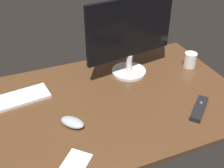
% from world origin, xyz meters
% --- Properties ---
extents(desk, '(1.40, 0.84, 0.02)m').
position_xyz_m(desk, '(0.00, 0.00, 0.01)').
color(desk, '#4C301C').
rests_on(desk, ground).
extents(monitor, '(0.50, 0.19, 0.43)m').
position_xyz_m(monitor, '(0.24, 0.20, 0.25)').
color(monitor, silver).
rests_on(monitor, desk).
extents(keyboard, '(0.40, 0.18, 0.01)m').
position_xyz_m(keyboard, '(-0.41, 0.17, 0.03)').
color(keyboard, silver).
rests_on(keyboard, desk).
extents(computer_mouse, '(0.12, 0.13, 0.04)m').
position_xyz_m(computer_mouse, '(-0.17, -0.11, 0.04)').
color(computer_mouse, '#999EA5').
rests_on(computer_mouse, desk).
extents(media_remote, '(0.17, 0.16, 0.03)m').
position_xyz_m(media_remote, '(0.40, -0.23, 0.03)').
color(media_remote, black).
rests_on(media_remote, desk).
extents(coffee_mug, '(0.07, 0.07, 0.09)m').
position_xyz_m(coffee_mug, '(0.59, 0.13, 0.06)').
color(coffee_mug, silver).
rests_on(coffee_mug, desk).
extents(notepad, '(0.16, 0.16, 0.01)m').
position_xyz_m(notepad, '(-0.23, -0.32, 0.03)').
color(notepad, white).
rests_on(notepad, desk).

